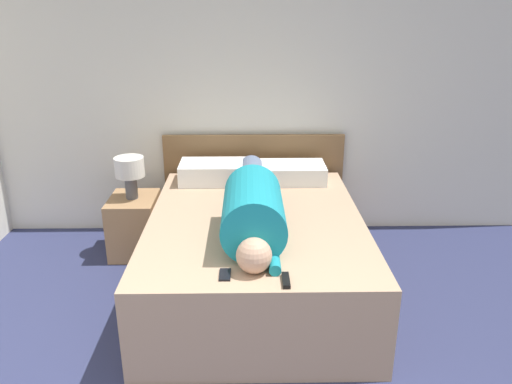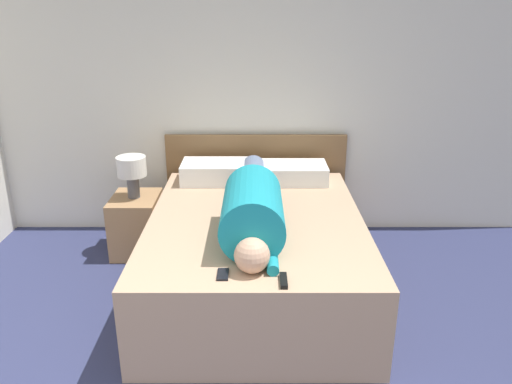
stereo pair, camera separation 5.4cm
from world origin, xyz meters
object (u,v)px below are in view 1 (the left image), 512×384
Objects in this scene: bed at (256,254)px; pillow_near_headboard at (215,172)px; nightstand at (135,225)px; tv_remote at (286,280)px; cell_phone at (225,275)px; pillow_second at (292,173)px; table_lamp at (130,170)px; person_lying at (253,206)px.

pillow_near_headboard reaches higher than bed.
nightstand is 3.35× the size of tv_remote.
tv_remote is 1.15× the size of cell_phone.
pillow_second reaches higher than nightstand.
pillow_second is (1.36, 0.14, 0.42)m from nightstand.
nightstand is 0.50m from table_lamp.
table_lamp reaches higher than nightstand.
pillow_second is at bearing 70.45° from person_lying.
person_lying is 11.81× the size of tv_remote.
table_lamp is at bearing 140.17° from person_lying.
table_lamp is 1.96m from tv_remote.
person_lying is at bearing -109.55° from pillow_second.
tv_remote is at bearing -95.94° from pillow_second.
table_lamp is 1.37m from pillow_second.
cell_phone is (-0.51, -1.61, -0.07)m from pillow_second.
bed is 3.60× the size of pillow_second.
pillow_near_headboard reaches higher than cell_phone.
nightstand is 1.43m from pillow_second.
pillow_near_headboard reaches higher than tv_remote.
tv_remote is at bearing -52.63° from table_lamp.
nightstand is 0.28× the size of person_lying.
nightstand is 0.90× the size of pillow_second.
pillow_second is at bearing 67.36° from bed.
pillow_second is (1.36, 0.14, -0.07)m from table_lamp.
tv_remote is at bearing -80.45° from bed.
table_lamp is 2.38× the size of tv_remote.
pillow_second reaches higher than tv_remote.
bed is at bearing 83.88° from person_lying.
person_lying reaches higher than tv_remote.
pillow_second is at bearing 0.00° from pillow_near_headboard.
pillow_second reaches higher than bed.
pillow_second is (0.33, 0.79, 0.38)m from bed.
bed is 0.51m from person_lying.
person_lying is 1.04m from pillow_near_headboard.
cell_phone is (-0.16, -0.63, -0.16)m from person_lying.
pillow_second reaches higher than cell_phone.
bed is 3.42× the size of pillow_near_headboard.
cell_phone is (-0.19, -0.83, 0.31)m from bed.
tv_remote is (0.49, -1.69, -0.07)m from pillow_near_headboard.
pillow_second is at bearing 5.84° from nightstand.
nightstand is 0.83m from pillow_near_headboard.
table_lamp reaches higher than pillow_near_headboard.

